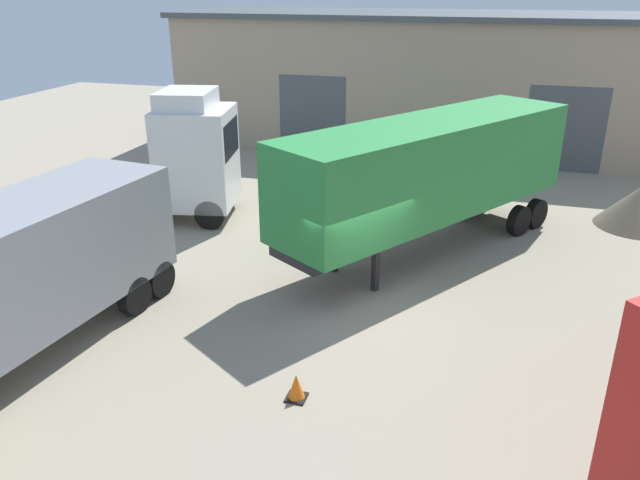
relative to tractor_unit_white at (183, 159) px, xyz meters
The scene contains 7 objects.
ground_plane 8.79m from the tractor_unit_white, 32.28° to the right, with size 60.00×60.00×0.00m, color gray.
warehouse_building 14.91m from the tractor_unit_white, 60.91° to the left, with size 25.71×7.64×6.22m.
tractor_unit_white is the anchor object (origin of this frame).
container_trailer_green 8.41m from the tractor_unit_white, ahead, with size 7.65×10.02×3.99m.
box_truck_yellow 8.92m from the tractor_unit_white, 85.79° to the right, with size 3.38×8.59×3.33m.
gravel_pile 15.30m from the tractor_unit_white, 12.54° to the left, with size 2.72×2.72×1.43m.
traffic_cone 11.26m from the tractor_unit_white, 51.79° to the right, with size 0.40×0.40×0.55m.
Camera 1 is at (2.92, -13.76, 7.62)m, focal length 35.00 mm.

